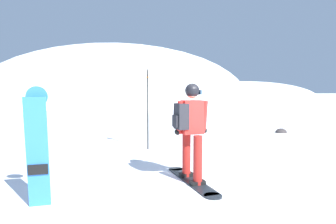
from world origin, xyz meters
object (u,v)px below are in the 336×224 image
at_px(spare_snowboard, 37,147).
at_px(piste_marker_near, 148,103).
at_px(snowboarder_main, 190,129).
at_px(rock_mid, 281,133).

xyz_separation_m(spare_snowboard, piste_marker_near, (2.15, 3.49, 0.41)).
bearing_deg(snowboarder_main, spare_snowboard, -166.99).
relative_size(spare_snowboard, rock_mid, 3.64).
height_order(snowboarder_main, rock_mid, snowboarder_main).
bearing_deg(spare_snowboard, snowboarder_main, 13.01).
relative_size(snowboarder_main, piste_marker_near, 0.83).
height_order(piste_marker_near, rock_mid, piste_marker_near).
bearing_deg(piste_marker_near, rock_mid, 17.74).
xyz_separation_m(snowboarder_main, spare_snowboard, (-2.35, -0.54, -0.08)).
bearing_deg(rock_mid, piste_marker_near, -162.26).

